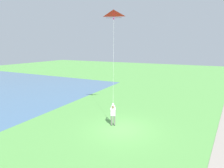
# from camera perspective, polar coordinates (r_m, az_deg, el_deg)

# --- Properties ---
(ground_plane) EXTENTS (120.00, 120.00, 0.00)m
(ground_plane) POSITION_cam_1_polar(r_m,az_deg,el_deg) (15.26, 3.16, -13.91)
(ground_plane) COLOR #569947
(person_kite_flyer) EXTENTS (0.50, 0.63, 1.83)m
(person_kite_flyer) POSITION_cam_1_polar(r_m,az_deg,el_deg) (15.52, 0.32, -9.24)
(person_kite_flyer) COLOR #232328
(person_kite_flyer) RESTS_ON ground
(flying_kite) EXTENTS (1.87, 2.70, 7.96)m
(flying_kite) POSITION_cam_1_polar(r_m,az_deg,el_deg) (17.46, 0.44, 20.65)
(flying_kite) COLOR red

